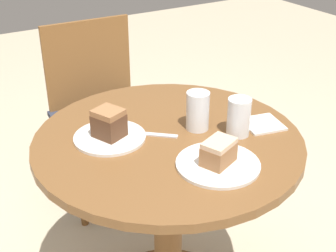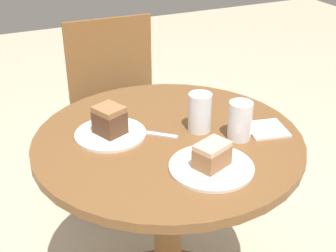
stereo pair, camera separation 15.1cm
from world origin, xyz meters
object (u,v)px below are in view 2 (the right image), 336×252
glass_lemonade (240,123)px  plate_near (111,134)px  cake_slice_near (110,120)px  chair (119,104)px  cake_slice_far (212,155)px  plate_far (211,167)px  glass_water (200,114)px

glass_lemonade → plate_near: bearing=153.1°
plate_near → cake_slice_near: 0.05m
chair → cake_slice_far: chair is taller
plate_far → glass_water: glass_water is taller
cake_slice_far → glass_lemonade: (0.17, 0.12, 0.01)m
chair → plate_far: size_ratio=3.57×
cake_slice_far → glass_water: glass_water is taller
glass_lemonade → glass_water: glass_water is taller
chair → plate_near: (-0.28, -0.77, 0.28)m
chair → glass_lemonade: (0.09, -0.96, 0.33)m
plate_far → cake_slice_near: cake_slice_near is taller
glass_lemonade → plate_far: bearing=-144.3°
plate_far → cake_slice_far: size_ratio=2.10×
chair → cake_slice_far: bearing=-92.1°
plate_far → glass_water: bearing=70.9°
chair → plate_near: bearing=-108.1°
plate_far → glass_lemonade: bearing=35.7°
cake_slice_far → glass_water: bearing=70.9°
chair → glass_water: bearing=-87.9°
cake_slice_far → glass_water: 0.24m
cake_slice_near → plate_near: bearing=153.4°
cake_slice_near → glass_water: bearing=-17.0°
chair → plate_far: 1.12m
cake_slice_far → plate_far: bearing=0.0°
chair → plate_near: 0.87m
cake_slice_far → plate_near: bearing=123.4°
plate_far → glass_lemonade: size_ratio=1.96×
chair → plate_near: chair is taller
plate_far → glass_lemonade: glass_lemonade is taller
plate_far → cake_slice_near: (-0.21, 0.31, 0.05)m
plate_near → plate_far: 0.37m
cake_slice_far → chair: bearing=85.9°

